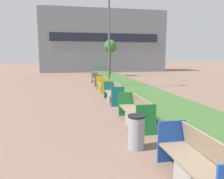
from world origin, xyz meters
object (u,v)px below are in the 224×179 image
(bench_blue_frame, at_px, (197,167))
(street_lamp_post, at_px, (109,24))
(bench_teal_frame, at_px, (114,95))
(litter_bin, at_px, (136,132))
(sapling_tree_far, at_px, (110,46))
(bench_grey_frame, at_px, (97,80))
(bench_yellow_frame, at_px, (103,86))
(bench_green_frame, at_px, (136,113))

(bench_blue_frame, relative_size, street_lamp_post, 0.23)
(bench_blue_frame, bearing_deg, bench_teal_frame, 89.97)
(bench_teal_frame, bearing_deg, litter_bin, -95.78)
(sapling_tree_far, bearing_deg, bench_teal_frame, -99.76)
(bench_grey_frame, bearing_deg, bench_yellow_frame, -90.03)
(bench_blue_frame, bearing_deg, bench_yellow_frame, 89.99)
(sapling_tree_far, bearing_deg, litter_bin, -98.65)
(bench_yellow_frame, height_order, litter_bin, bench_yellow_frame)
(litter_bin, bearing_deg, bench_yellow_frame, 86.43)
(bench_grey_frame, xyz_separation_m, street_lamp_post, (0.61, -2.24, 4.24))
(bench_teal_frame, relative_size, bench_grey_frame, 1.00)
(bench_blue_frame, xyz_separation_m, bench_teal_frame, (0.00, 7.59, 0.01))
(bench_yellow_frame, distance_m, street_lamp_post, 4.47)
(bench_blue_frame, xyz_separation_m, bench_grey_frame, (0.00, 14.65, 0.01))
(bench_grey_frame, bearing_deg, bench_green_frame, -90.00)
(bench_yellow_frame, relative_size, bench_grey_frame, 0.94)
(bench_grey_frame, xyz_separation_m, sapling_tree_far, (2.54, 7.70, 3.13))
(bench_grey_frame, height_order, litter_bin, bench_grey_frame)
(street_lamp_post, xyz_separation_m, sapling_tree_far, (1.93, 9.94, -1.11))
(bench_teal_frame, distance_m, bench_yellow_frame, 3.59)
(sapling_tree_far, bearing_deg, bench_yellow_frame, -102.82)
(bench_green_frame, distance_m, street_lamp_post, 9.66)
(bench_blue_frame, height_order, bench_grey_frame, same)
(bench_teal_frame, xyz_separation_m, street_lamp_post, (0.61, 4.82, 4.24))
(bench_blue_frame, distance_m, bench_teal_frame, 7.59)
(bench_green_frame, bearing_deg, bench_blue_frame, -90.06)
(bench_blue_frame, relative_size, bench_teal_frame, 0.88)
(bench_green_frame, xyz_separation_m, bench_yellow_frame, (-0.00, 7.42, -0.01))
(street_lamp_post, relative_size, sapling_tree_far, 1.98)
(bench_green_frame, bearing_deg, sapling_tree_far, 82.22)
(litter_bin, xyz_separation_m, sapling_tree_far, (3.13, 20.55, 3.07))
(bench_blue_frame, xyz_separation_m, bench_yellow_frame, (0.00, 11.17, 0.00))
(bench_teal_frame, height_order, street_lamp_post, street_lamp_post)
(bench_blue_frame, height_order, street_lamp_post, street_lamp_post)
(bench_yellow_frame, distance_m, bench_grey_frame, 3.48)
(bench_yellow_frame, bearing_deg, litter_bin, -93.57)
(bench_teal_frame, height_order, bench_grey_frame, same)
(litter_bin, height_order, sapling_tree_far, sapling_tree_far)
(bench_grey_frame, bearing_deg, sapling_tree_far, 71.74)
(bench_green_frame, height_order, bench_teal_frame, same)
(bench_teal_frame, relative_size, bench_yellow_frame, 1.06)
(street_lamp_post, distance_m, sapling_tree_far, 10.18)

